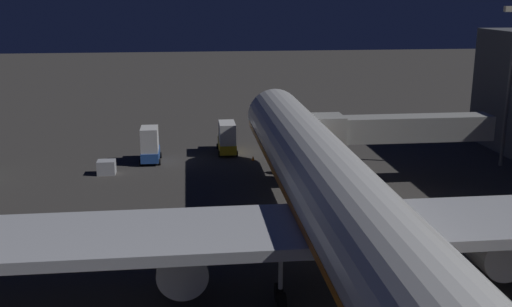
# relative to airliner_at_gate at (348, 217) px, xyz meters

# --- Properties ---
(ground_plane) EXTENTS (320.00, 320.00, 0.00)m
(ground_plane) POSITION_rel_airliner_at_gate_xyz_m (0.00, -12.98, -5.57)
(ground_plane) COLOR #383533
(airliner_at_gate) EXTENTS (54.21, 69.63, 20.56)m
(airliner_at_gate) POSITION_rel_airliner_at_gate_xyz_m (0.00, 0.00, 0.00)
(airliner_at_gate) COLOR silver
(airliner_at_gate) RESTS_ON ground_plane
(jet_bridge) EXTENTS (18.71, 3.40, 7.21)m
(jet_bridge) POSITION_rel_airliner_at_gate_xyz_m (-10.27, -23.26, 0.10)
(jet_bridge) COLOR #9E9E99
(jet_bridge) RESTS_ON ground_plane
(apron_floodlight_mast) EXTENTS (2.90, 0.50, 17.61)m
(apron_floodlight_mast) POSITION_rel_airliner_at_gate_xyz_m (-25.50, -27.98, 4.67)
(apron_floodlight_mast) COLOR #59595E
(apron_floodlight_mast) RESTS_ON ground_plane
(catering_truck) EXTENTS (2.36, 5.39, 3.92)m
(catering_truck) POSITION_rel_airliner_at_gate_xyz_m (5.00, -37.05, -3.62)
(catering_truck) COLOR yellow
(catering_truck) RESTS_ON ground_plane
(ops_van) EXTENTS (2.36, 4.41, 4.19)m
(ops_van) POSITION_rel_airliner_at_gate_xyz_m (14.07, -33.97, -3.51)
(ops_van) COLOR #234C9E
(ops_van) RESTS_ON ground_plane
(baggage_container_near_belt) EXTENTS (1.90, 1.58, 1.52)m
(baggage_container_near_belt) POSITION_rel_airliner_at_gate_xyz_m (18.53, -29.67, -4.81)
(baggage_container_near_belt) COLOR #B7BABF
(baggage_container_near_belt) RESTS_ON ground_plane
(traffic_cone_nose_port) EXTENTS (0.36, 0.36, 0.55)m
(traffic_cone_nose_port) POSITION_rel_airliner_at_gate_xyz_m (-2.20, -33.38, -5.30)
(traffic_cone_nose_port) COLOR orange
(traffic_cone_nose_port) RESTS_ON ground_plane
(traffic_cone_nose_starboard) EXTENTS (0.36, 0.36, 0.55)m
(traffic_cone_nose_starboard) POSITION_rel_airliner_at_gate_xyz_m (2.20, -33.38, -5.30)
(traffic_cone_nose_starboard) COLOR orange
(traffic_cone_nose_starboard) RESTS_ON ground_plane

